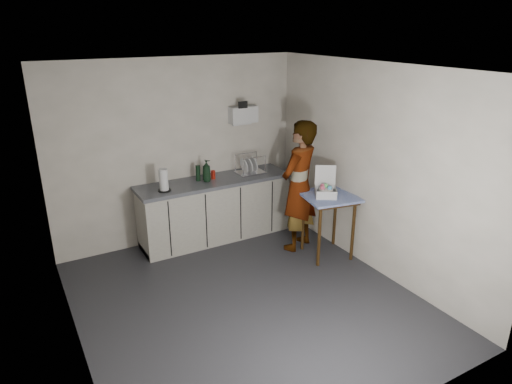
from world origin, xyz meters
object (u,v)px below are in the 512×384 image
side_table (329,203)px  dish_rack (250,169)px  paper_towel (164,181)px  soap_bottle (207,171)px  bakery_box (326,190)px  dark_bottle (198,173)px  kitchen_counter (215,211)px  soda_can (213,175)px  standing_man (299,186)px

side_table → dish_rack: bearing=122.7°
paper_towel → soap_bottle: bearing=7.9°
bakery_box → paper_towel: bearing=-179.8°
side_table → soap_bottle: size_ratio=2.82×
soap_bottle → dark_bottle: bearing=141.6°
kitchen_counter → paper_towel: size_ratio=7.32×
soda_can → paper_towel: size_ratio=0.39×
soda_can → bakery_box: size_ratio=0.31×
kitchen_counter → standing_man: standing_man is taller
dark_bottle → dish_rack: 0.81m
kitchen_counter → paper_towel: 1.00m
soda_can → dark_bottle: (-0.22, 0.02, 0.05)m
kitchen_counter → paper_towel: bearing=-172.5°
soap_bottle → dark_bottle: soap_bottle is taller
dark_bottle → dish_rack: size_ratio=0.56×
bakery_box → dark_bottle: bearing=166.1°
side_table → bakery_box: 0.21m
soap_bottle → dish_rack: (0.70, 0.02, -0.09)m
dark_bottle → paper_towel: paper_towel is taller
dark_bottle → kitchen_counter: bearing=-17.4°
soap_bottle → dish_rack: 0.71m
dish_rack → side_table: bearing=-67.7°
kitchen_counter → dark_bottle: size_ratio=9.82×
bakery_box → standing_man: bearing=143.9°
standing_man → paper_towel: standing_man is taller
bakery_box → soap_bottle: bearing=165.6°
dark_bottle → bakery_box: 1.81m
kitchen_counter → dark_bottle: 0.64m
paper_towel → bakery_box: 2.14m
soap_bottle → soda_can: (0.12, 0.06, -0.09)m
kitchen_counter → bakery_box: 1.70m
soda_can → dish_rack: 0.58m
kitchen_counter → soda_can: (0.01, 0.05, 0.54)m
standing_man → dish_rack: bearing=-95.5°
soda_can → dark_bottle: 0.23m
side_table → dish_rack: (-0.51, 1.25, 0.21)m
paper_towel → bakery_box: size_ratio=0.80×
kitchen_counter → soap_bottle: (-0.12, -0.01, 0.64)m
soap_bottle → dark_bottle: 0.13m
bakery_box → dish_rack: bearing=142.1°
soap_bottle → paper_towel: soap_bottle is taller
paper_towel → kitchen_counter: bearing=7.5°
side_table → paper_towel: bearing=159.1°
bakery_box → soda_can: bearing=161.0°
side_table → soda_can: bearing=140.7°
standing_man → dish_rack: size_ratio=4.51×
dish_rack → kitchen_counter: bearing=-178.9°
standing_man → dish_rack: (-0.30, 0.86, 0.06)m
kitchen_counter → dish_rack: size_ratio=5.53×
soap_bottle → bakery_box: 1.68m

